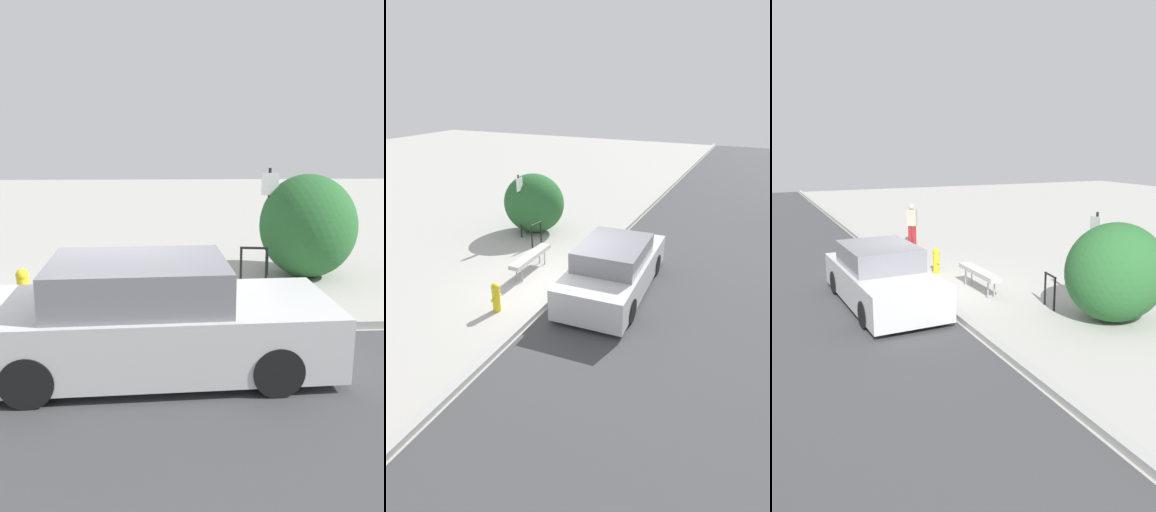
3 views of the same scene
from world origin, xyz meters
The scene contains 9 objects.
ground_plane centered at (0.00, 0.00, 0.00)m, with size 60.00×60.00×0.00m, color #ADAAA3.
curb centered at (0.00, 0.00, 0.07)m, with size 60.00×0.20×0.13m.
bench centered at (0.59, 1.32, 0.51)m, with size 1.90×0.36×0.58m.
bike_rack centered at (2.49, 2.25, 0.50)m, with size 0.55×0.12×0.83m.
sign_post centered at (2.94, 3.15, 1.38)m, with size 0.36×0.08×2.30m.
fire_hydrant centered at (-1.65, 0.96, 0.41)m, with size 0.36×0.22×0.77m.
shrub_hedge centered at (3.77, 3.08, 1.09)m, with size 2.03×2.29×2.18m.
pedestrian centered at (-5.94, 1.60, 0.85)m, with size 0.37×0.41×1.59m.
parked_car_near centered at (0.58, -1.30, 0.66)m, with size 4.58×2.00×1.44m.
Camera 3 is at (12.02, -4.19, 3.84)m, focal length 35.00 mm.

